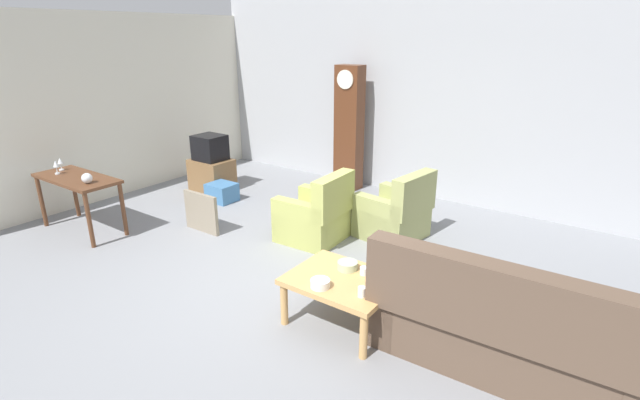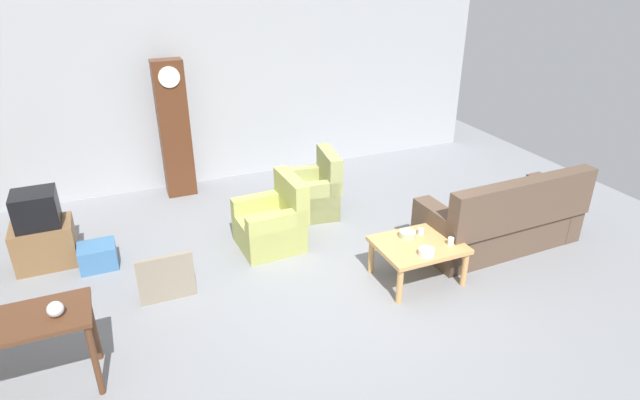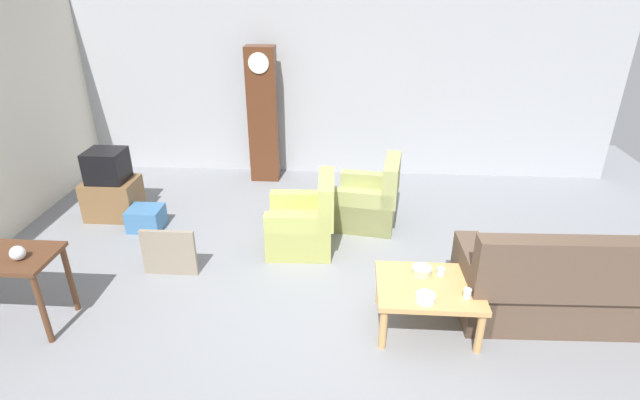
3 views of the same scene
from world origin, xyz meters
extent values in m
plane|color=gray|center=(0.00, 0.00, 0.00)|extent=(10.40, 10.40, 0.00)
cube|color=#ADAFB5|center=(0.00, 3.60, 1.60)|extent=(8.40, 0.16, 3.20)
cube|color=silver|center=(-4.20, 0.40, 1.44)|extent=(0.12, 6.40, 2.88)
cube|color=brown|center=(2.27, -0.02, 0.22)|extent=(2.13, 0.91, 0.44)
cube|color=brown|center=(2.29, -0.38, 0.74)|extent=(2.11, 0.27, 0.60)
cube|color=brown|center=(1.35, -0.05, 0.34)|extent=(0.27, 0.85, 0.68)
cube|color=#C6B284|center=(2.75, 0.04, 0.62)|extent=(0.37, 0.15, 0.36)
cube|color=#9E8966|center=(1.79, 0.01, 0.62)|extent=(0.36, 0.13, 0.36)
cube|color=tan|center=(-0.46, 1.06, 0.20)|extent=(0.79, 0.79, 0.40)
cube|color=tan|center=(-0.14, 1.08, 0.66)|extent=(0.21, 0.77, 0.52)
cube|color=tan|center=(-0.48, 1.36, 0.30)|extent=(0.77, 0.19, 0.60)
cube|color=tan|center=(-0.45, 0.76, 0.30)|extent=(0.77, 0.19, 0.60)
cube|color=tan|center=(0.34, 1.74, 0.20)|extent=(0.86, 0.86, 0.40)
cube|color=tan|center=(0.66, 1.70, 0.66)|extent=(0.28, 0.78, 0.52)
cube|color=tan|center=(0.38, 2.04, 0.30)|extent=(0.77, 0.26, 0.60)
cube|color=tan|center=(0.30, 1.45, 0.30)|extent=(0.77, 0.26, 0.60)
cube|color=tan|center=(0.88, -0.31, 0.45)|extent=(0.96, 0.76, 0.05)
cylinder|color=tan|center=(0.46, -0.64, 0.21)|extent=(0.07, 0.07, 0.42)
cylinder|color=tan|center=(1.31, -0.64, 0.21)|extent=(0.07, 0.07, 0.42)
cylinder|color=tan|center=(0.46, 0.01, 0.21)|extent=(0.07, 0.07, 0.42)
cylinder|color=tan|center=(1.31, 0.01, 0.21)|extent=(0.07, 0.07, 0.42)
cube|color=#56331E|center=(-3.18, -0.53, 0.75)|extent=(1.30, 0.56, 0.04)
cylinder|color=#56331E|center=(-3.79, -0.76, 0.36)|extent=(0.06, 0.06, 0.73)
cylinder|color=#56331E|center=(-2.58, -0.76, 0.36)|extent=(0.06, 0.06, 0.73)
cylinder|color=#56331E|center=(-3.79, -0.29, 0.36)|extent=(0.06, 0.06, 0.73)
cylinder|color=#56331E|center=(-2.58, -0.29, 0.36)|extent=(0.06, 0.06, 0.73)
cube|color=#562D19|center=(-1.23, 3.17, 1.04)|extent=(0.44, 0.28, 2.08)
cylinder|color=silver|center=(-1.23, 3.02, 1.86)|extent=(0.30, 0.02, 0.30)
cube|color=brown|center=(-3.09, 1.72, 0.27)|extent=(0.68, 0.52, 0.53)
cube|color=black|center=(-3.09, 1.72, 0.74)|extent=(0.48, 0.44, 0.42)
cube|color=gray|center=(-1.84, 0.39, 0.27)|extent=(0.60, 0.05, 0.54)
cube|color=teal|center=(-2.52, 1.40, 0.15)|extent=(0.43, 0.38, 0.29)
sphere|color=silver|center=(-2.79, -0.59, 0.84)|extent=(0.13, 0.13, 0.13)
cylinder|color=white|center=(1.19, -0.48, 0.52)|extent=(0.07, 0.07, 0.09)
cylinder|color=silver|center=(1.01, -0.14, 0.51)|extent=(0.08, 0.08, 0.07)
cylinder|color=white|center=(0.82, -0.56, 0.51)|extent=(0.17, 0.17, 0.07)
cylinder|color=#B2C69E|center=(0.83, -0.14, 0.51)|extent=(0.19, 0.19, 0.07)
cylinder|color=silver|center=(-3.65, -0.48, 0.78)|extent=(0.06, 0.06, 0.02)
cylinder|color=silver|center=(-3.65, -0.48, 0.83)|extent=(0.01, 0.01, 0.08)
cone|color=silver|center=(-3.65, -0.48, 0.91)|extent=(0.07, 0.07, 0.08)
cylinder|color=silver|center=(-3.51, -0.61, 0.78)|extent=(0.06, 0.06, 0.02)
cylinder|color=silver|center=(-3.51, -0.61, 0.83)|extent=(0.01, 0.01, 0.09)
cone|color=silver|center=(-3.51, -0.61, 0.92)|extent=(0.07, 0.07, 0.09)
camera|label=1|loc=(2.89, -3.49, 2.58)|focal=26.23mm
camera|label=2|loc=(-2.15, -4.59, 3.46)|focal=29.29mm
camera|label=3|loc=(0.12, -4.10, 3.13)|focal=27.50mm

